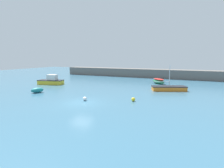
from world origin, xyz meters
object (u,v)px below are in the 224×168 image
object	(u,v)px
rowboat_with_red_cover	(159,81)
sailboat_twin_hulled	(169,88)
cabin_cruiser_white	(51,81)
mooring_buoy_yellow	(133,99)
dinghy_near_pier	(37,90)
mooring_buoy_white	(85,99)

from	to	relation	value
rowboat_with_red_cover	sailboat_twin_hulled	distance (m)	7.50
cabin_cruiser_white	mooring_buoy_yellow	xyz separation A→B (m)	(18.98, -6.38, -0.43)
mooring_buoy_yellow	rowboat_with_red_cover	bearing A→B (deg)	88.72
sailboat_twin_hulled	dinghy_near_pier	bearing A→B (deg)	-173.60
rowboat_with_red_cover	sailboat_twin_hulled	size ratio (longest dim) A/B	0.63
rowboat_with_red_cover	mooring_buoy_yellow	size ratio (longest dim) A/B	7.34
rowboat_with_red_cover	cabin_cruiser_white	size ratio (longest dim) A/B	0.68
cabin_cruiser_white	sailboat_twin_hulled	bearing A→B (deg)	171.82
dinghy_near_pier	cabin_cruiser_white	xyz separation A→B (m)	(-4.12, 7.29, 0.30)
mooring_buoy_white	mooring_buoy_yellow	bearing A→B (deg)	20.98
dinghy_near_pier	sailboat_twin_hulled	distance (m)	20.55
dinghy_near_pier	mooring_buoy_yellow	size ratio (longest dim) A/B	4.30
mooring_buoy_white	cabin_cruiser_white	bearing A→B (deg)	147.59
sailboat_twin_hulled	mooring_buoy_white	bearing A→B (deg)	-150.47
sailboat_twin_hulled	mooring_buoy_yellow	bearing A→B (deg)	-131.67
mooring_buoy_yellow	sailboat_twin_hulled	bearing A→B (deg)	70.78
rowboat_with_red_cover	sailboat_twin_hulled	xyz separation A→B (m)	(2.78, -6.96, -0.14)
rowboat_with_red_cover	mooring_buoy_yellow	distance (m)	15.96
rowboat_with_red_cover	sailboat_twin_hulled	world-z (taller)	sailboat_twin_hulled
cabin_cruiser_white	mooring_buoy_yellow	bearing A→B (deg)	146.49
cabin_cruiser_white	sailboat_twin_hulled	distance (m)	22.27
rowboat_with_red_cover	cabin_cruiser_white	xyz separation A→B (m)	(-19.33, -9.58, 0.15)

